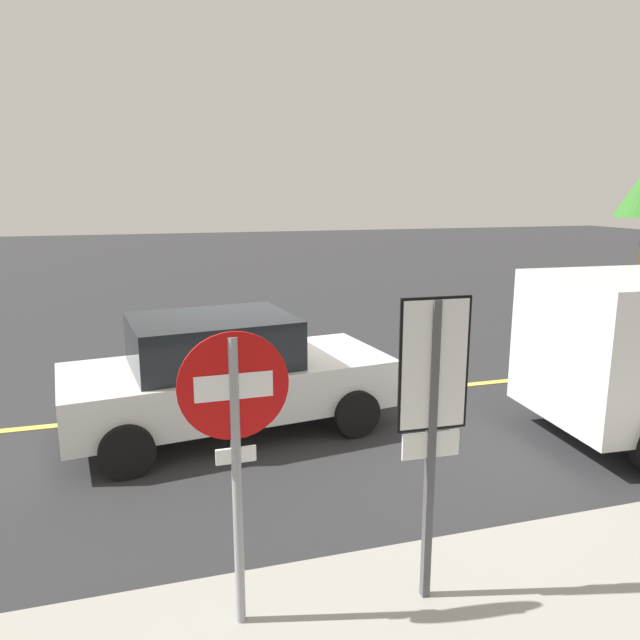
{
  "coord_description": "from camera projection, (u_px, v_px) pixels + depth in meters",
  "views": [
    {
      "loc": [
        -1.38,
        -8.66,
        3.24
      ],
      "look_at": [
        1.2,
        0.17,
        1.26
      ],
      "focal_mm": 33.64,
      "sensor_mm": 36.0,
      "label": 1
    }
  ],
  "objects": [
    {
      "name": "ground_plane",
      "position": [
        248.0,
        407.0,
        9.19
      ],
      "size": [
        80.0,
        80.0,
        0.0
      ],
      "primitive_type": "plane",
      "color": "#2D2D30"
    },
    {
      "name": "car_white_near_curb",
      "position": [
        225.0,
        374.0,
        8.15
      ],
      "size": [
        4.55,
        2.48,
        1.61
      ],
      "color": "white",
      "rests_on": "ground_plane"
    },
    {
      "name": "speed_limit_sign",
      "position": [
        433.0,
        399.0,
        4.34
      ],
      "size": [
        0.54,
        0.06,
        2.52
      ],
      "color": "#4C4C51",
      "rests_on": "ground_plane"
    },
    {
      "name": "lane_marking_centre",
      "position": [
        426.0,
        389.0,
        10.01
      ],
      "size": [
        28.0,
        0.16,
        0.01
      ],
      "primitive_type": "cube",
      "color": "#E0D14C"
    },
    {
      "name": "stop_sign",
      "position": [
        235.0,
        436.0,
        4.1
      ],
      "size": [
        0.76,
        0.07,
        2.34
      ],
      "color": "gray",
      "rests_on": "ground_plane"
    }
  ]
}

